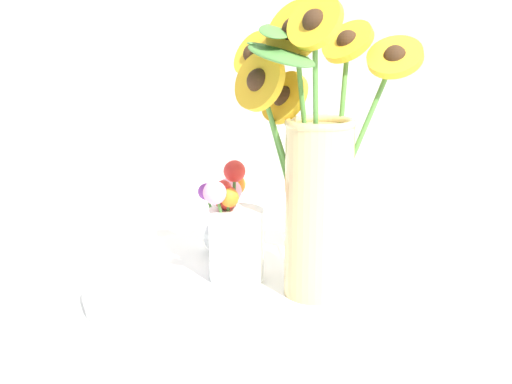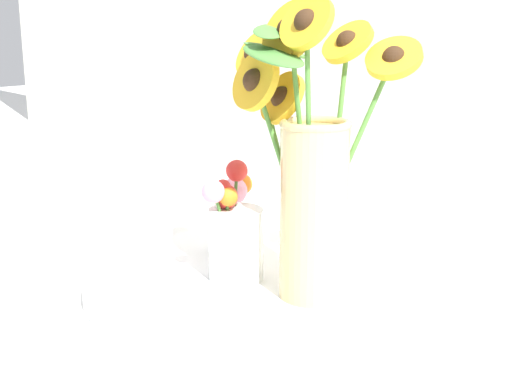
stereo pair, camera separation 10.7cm
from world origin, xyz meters
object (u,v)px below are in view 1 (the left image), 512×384
Objects in this scene: serving_tray at (256,282)px; vase_small_center at (235,235)px; mason_jar_sunflowers at (313,165)px; vase_bulb_right at (223,216)px.

serving_tray is 2.97× the size of vase_small_center.
vase_small_center reaches higher than serving_tray.
serving_tray is 0.22m from mason_jar_sunflowers.
vase_small_center is (-0.12, -0.04, -0.12)m from mason_jar_sunflowers.
vase_small_center is at bearing -162.40° from mason_jar_sunflowers.
mason_jar_sunflowers reaches higher than vase_bulb_right.
vase_bulb_right is at bearing 159.76° from serving_tray.
vase_small_center is (-0.02, -0.03, 0.08)m from serving_tray.
mason_jar_sunflowers is at bearing -8.62° from vase_bulb_right.
vase_small_center reaches higher than vase_bulb_right.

